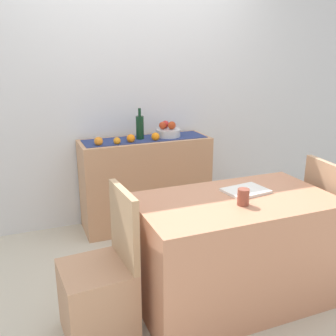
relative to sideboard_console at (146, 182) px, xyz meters
The scene contains 18 objects.
ground_plane 1.02m from the sideboard_console, 93.02° to the right, with size 6.40×6.40×0.02m, color beige.
room_wall_rear 0.96m from the sideboard_console, 100.59° to the left, with size 6.40×0.06×2.70m, color silver.
sideboard_console is the anchor object (origin of this frame).
table_runner 0.43m from the sideboard_console, ahead, with size 1.15×0.32×0.01m, color navy.
fruit_bowl 0.52m from the sideboard_console, ahead, with size 0.23×0.23×0.07m, color silver.
apple_rear 0.60m from the sideboard_console, ahead, with size 0.08×0.08×0.08m, color #AE3817.
apple_left 0.57m from the sideboard_console, ahead, with size 0.07×0.07×0.07m, color #B13619.
apple_upper 0.59m from the sideboard_console, 17.59° to the left, with size 0.07×0.07×0.07m, color red.
wine_bottle 0.55m from the sideboard_console, behind, with size 0.07×0.07×0.29m.
orange_loose_end 0.66m from the sideboard_console, 167.77° to the right, with size 0.08×0.08×0.08m, color orange.
orange_loose_mid 0.56m from the sideboard_console, 158.69° to the right, with size 0.06×0.06×0.06m, color orange.
orange_loose_near_bowl 0.50m from the sideboard_console, 150.77° to the right, with size 0.08×0.08×0.08m, color orange.
orange_loose_far 0.48m from the sideboard_console, 56.09° to the right, with size 0.08×0.08×0.08m, color orange.
dining_table 1.37m from the sideboard_console, 83.49° to the right, with size 1.27×0.72×0.74m, color tan.
open_book 1.35m from the sideboard_console, 77.76° to the right, with size 0.28×0.21×0.02m, color white.
coffee_cup 1.51m from the sideboard_console, 84.57° to the right, with size 0.07×0.07×0.10m, color brown.
chair_near_window 1.56m from the sideboard_console, 118.72° to the right, with size 0.43×0.43×0.90m.
chair_by_corner 1.72m from the sideboard_console, 52.17° to the right, with size 0.44×0.44×0.90m.
Camera 1 is at (-1.03, -2.37, 1.63)m, focal length 40.49 mm.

